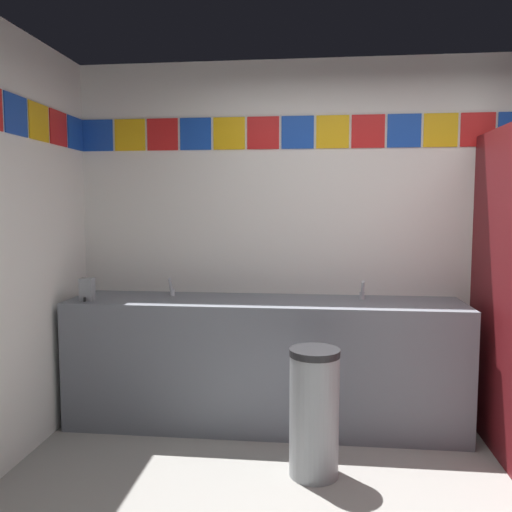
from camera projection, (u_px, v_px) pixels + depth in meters
The scene contains 6 objects.
wall_back at pixel (383, 239), 3.83m from camera, with size 4.54×0.09×2.61m.
vanity_counter at pixel (264, 361), 3.68m from camera, with size 2.74×0.58×0.90m.
faucet_left at pixel (172, 289), 3.80m from camera, with size 0.04×0.10×0.14m.
faucet_right at pixel (362, 292), 3.65m from camera, with size 0.04×0.10×0.14m.
soap_dispenser at pixel (87, 290), 3.59m from camera, with size 0.09×0.09×0.16m.
trash_bin at pixel (314, 412), 2.98m from camera, with size 0.29×0.29×0.74m.
Camera 1 is at (-0.51, -2.19, 1.54)m, focal length 36.52 mm.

